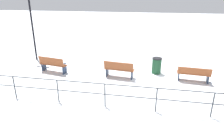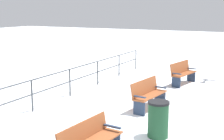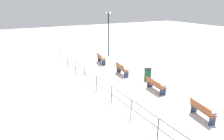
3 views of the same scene
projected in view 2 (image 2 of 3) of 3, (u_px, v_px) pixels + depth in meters
ground_plane at (126, 130)px, 8.54m from camera, size 80.00×80.00×0.00m
bench_third at (148, 94)px, 10.24m from camera, size 0.69×1.69×0.96m
bench_fourth at (182, 72)px, 13.65m from camera, size 0.78×1.74×0.97m
waterfront_railing at (32, 90)px, 9.93m from camera, size 0.05×16.56×1.05m
trash_bin at (158, 119)px, 7.98m from camera, size 0.55×0.55×0.94m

